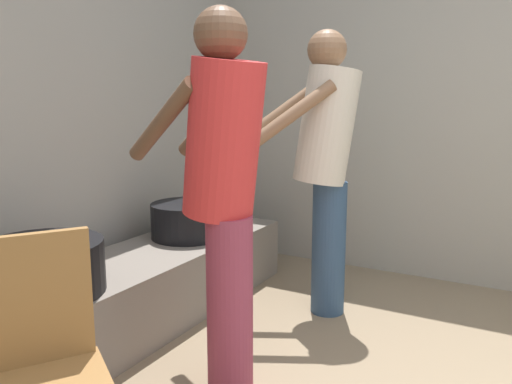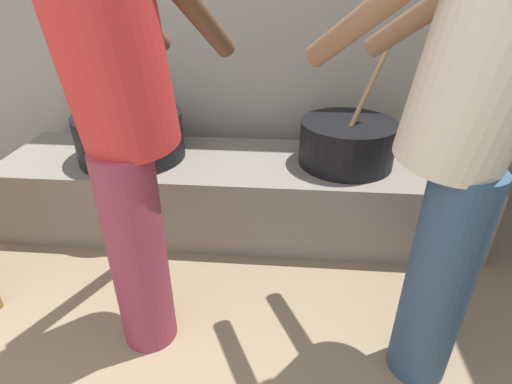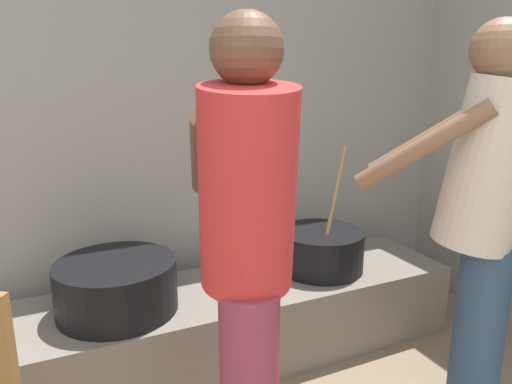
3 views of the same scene
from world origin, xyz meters
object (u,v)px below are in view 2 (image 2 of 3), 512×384
at_px(cooking_pot_main, 347,143).
at_px(cook_in_red_shirt, 119,101).
at_px(cooking_pot_secondary, 130,136).
at_px(cook_in_cream_shirt, 473,112).

xyz_separation_m(cooking_pot_main, cook_in_red_shirt, (-0.80, -0.79, 0.42)).
bearing_deg(cook_in_red_shirt, cooking_pot_secondary, 112.03).
relative_size(cooking_pot_main, cook_in_cream_shirt, 0.41).
height_order(cook_in_cream_shirt, cook_in_red_shirt, cook_in_cream_shirt).
relative_size(cooking_pot_secondary, cook_in_cream_shirt, 0.33).
relative_size(cooking_pot_main, cook_in_red_shirt, 0.41).
bearing_deg(cooking_pot_secondary, cook_in_cream_shirt, -33.12).
relative_size(cooking_pot_main, cooking_pot_secondary, 1.24).
distance_m(cooking_pot_main, cooking_pot_secondary, 1.11).
distance_m(cooking_pot_secondary, cook_in_red_shirt, 0.93).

